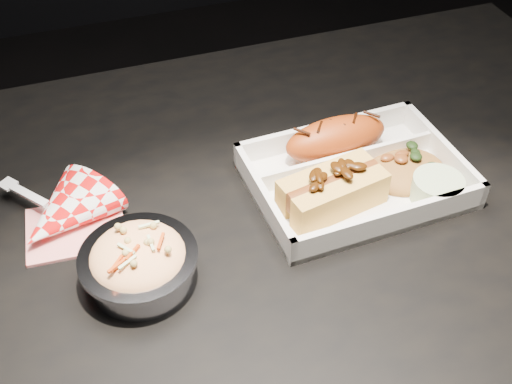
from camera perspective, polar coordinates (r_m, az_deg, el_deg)
dining_table at (r=0.80m, az=-1.11°, el=-8.56°), size 1.20×0.80×0.75m
food_tray at (r=0.79m, az=8.74°, el=1.11°), size 0.26×0.19×0.04m
fried_pastry at (r=0.81m, az=7.11°, el=4.78°), size 0.14×0.06×0.05m
hotdog at (r=0.74m, az=6.82°, el=0.30°), size 0.13×0.08×0.06m
fried_rice_mound at (r=0.81m, az=13.30°, el=2.39°), size 0.10×0.09×0.03m
cupcake_liner at (r=0.78m, az=15.78°, el=0.26°), size 0.06×0.06×0.03m
foil_coleslaw_cup at (r=0.68m, az=-10.37°, el=-6.11°), size 0.12×0.12×0.07m
napkin_fork at (r=0.76m, az=-16.76°, el=-2.00°), size 0.15×0.16×0.10m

